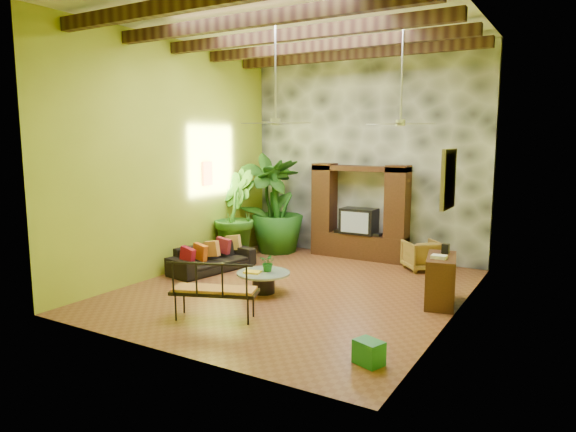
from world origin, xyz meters
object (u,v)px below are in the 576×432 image
Objects in this scene: tall_plant_b at (234,214)px; green_bin at (369,352)px; ceiling_fan_back at (401,112)px; iron_bench at (211,287)px; sofa at (212,258)px; tall_plant_c at (277,206)px; wicker_armchair at (422,255)px; ceiling_fan_front at (275,111)px; side_console at (441,280)px; entertainment_center at (359,219)px; tall_plant_a at (268,203)px; coffee_table at (263,280)px.

tall_plant_b is 6.02× the size of green_bin.
ceiling_fan_back is 1.26× the size of iron_bench.
tall_plant_c is (0.21, 2.40, 0.91)m from sofa.
wicker_armchair is at bearing 98.81° from green_bin.
sofa is 2.58m from tall_plant_c.
ceiling_fan_front reaches higher than side_console.
entertainment_center is 2.37m from tall_plant_a.
iron_bench is at bearing -93.30° from entertainment_center.
side_console is (2.65, -2.62, -0.53)m from entertainment_center.
ceiling_fan_front is 0.78× the size of tall_plant_c.
tall_plant_b is 4.48m from iron_bench.
iron_bench is at bearing -93.42° from ceiling_fan_front.
iron_bench is (1.79, -4.89, -0.65)m from tall_plant_c.
coffee_table is 3.23m from side_console.
ceiling_fan_back reaches higher than sofa.
coffee_table is 0.69× the size of iron_bench.
ceiling_fan_back is 3.22m from side_console.
tall_plant_b is at bearing 156.30° from side_console.
wicker_armchair is at bearing 101.45° from side_console.
tall_plant_b is 2.02× the size of side_console.
iron_bench is (1.98, -4.76, -0.73)m from tall_plant_a.
coffee_table is at bearing -139.60° from ceiling_fan_back.
tall_plant_c is (-1.89, 3.11, -2.20)m from ceiling_fan_front.
entertainment_center is at bearing 129.57° from ceiling_fan_back.
tall_plant_b reaches higher than iron_bench.
side_console is (0.97, -2.23, 0.10)m from wicker_armchair.
wicker_armchair is (0.08, 1.54, -3.07)m from ceiling_fan_back.
tall_plant_a is 1.06× the size of tall_plant_c.
sofa is at bearing -94.94° from tall_plant_c.
sofa is 1.85× the size of side_console.
tall_plant_a is 0.25m from tall_plant_c.
entertainment_center is at bearing 11.63° from tall_plant_c.
tall_plant_a is at bearing 121.30° from coffee_table.
ceiling_fan_front is at bearing 142.56° from green_bin.
side_console is at bearing 21.08° from iron_bench.
sofa is at bearing -90.39° from tall_plant_a.
ceiling_fan_back is 4.64m from tall_plant_a.
green_bin is (0.88, -3.65, -3.24)m from ceiling_fan_back.
tall_plant_b reaches higher than green_bin.
ceiling_fan_front is 4.68m from green_bin.
wicker_armchair is at bearing 59.14° from ceiling_fan_front.
wicker_armchair is at bearing 57.29° from coffee_table.
tall_plant_c is at bearing 35.52° from tall_plant_a.
wicker_armchair is 0.50× the size of iron_bench.
side_console is at bearing -11.54° from tall_plant_b.
tall_plant_b is at bearing 140.77° from ceiling_fan_front.
iron_bench reaches higher than side_console.
ceiling_fan_back is 1.73× the size of side_console.
tall_plant_a is (-2.28, -0.57, 0.31)m from entertainment_center.
tall_plant_a reaches higher than iron_bench.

